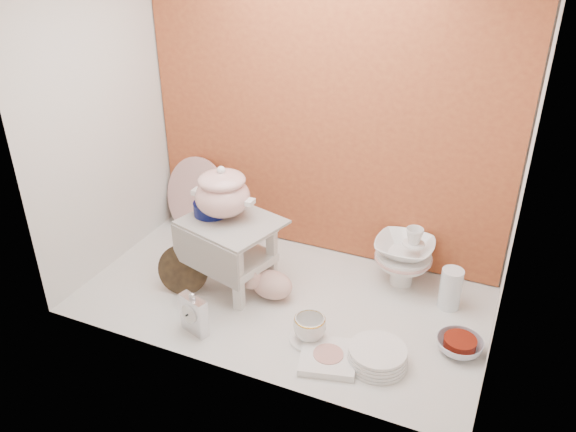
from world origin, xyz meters
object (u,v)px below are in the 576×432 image
(soup_tureen, at_px, (222,192))
(mantel_clock, at_px, (194,313))
(plush_pig, at_px, (272,284))
(dinner_plate_stack, at_px, (377,356))
(blue_white_vase, at_px, (217,217))
(gold_rim_teacup, at_px, (310,328))
(crystal_bowl, at_px, (459,346))
(porcelain_tower, at_px, (404,255))
(floral_platter, at_px, (196,196))
(step_stool, at_px, (233,254))

(soup_tureen, height_order, mantel_clock, soup_tureen)
(mantel_clock, xyz_separation_m, plush_pig, (0.19, 0.34, -0.02))
(mantel_clock, height_order, dinner_plate_stack, mantel_clock)
(soup_tureen, xyz_separation_m, blue_white_vase, (-0.25, 0.34, -0.35))
(mantel_clock, bearing_deg, soup_tureen, 117.44)
(blue_white_vase, xyz_separation_m, gold_rim_teacup, (0.77, -0.59, -0.05))
(gold_rim_teacup, bearing_deg, soup_tureen, 154.65)
(mantel_clock, distance_m, plush_pig, 0.40)
(crystal_bowl, xyz_separation_m, porcelain_tower, (-0.33, 0.38, 0.13))
(gold_rim_teacup, height_order, porcelain_tower, porcelain_tower)
(soup_tureen, xyz_separation_m, plush_pig, (0.25, -0.04, -0.39))
(floral_platter, bearing_deg, dinner_plate_stack, -27.81)
(plush_pig, relative_size, crystal_bowl, 1.33)
(blue_white_vase, bearing_deg, plush_pig, -37.32)
(crystal_bowl, bearing_deg, plush_pig, 178.34)
(blue_white_vase, bearing_deg, soup_tureen, -53.85)
(soup_tureen, relative_size, porcelain_tower, 0.93)
(floral_platter, relative_size, mantel_clock, 2.20)
(mantel_clock, bearing_deg, dinner_plate_stack, 27.59)
(gold_rim_teacup, bearing_deg, step_stool, 154.62)
(mantel_clock, relative_size, plush_pig, 0.78)
(step_stool, xyz_separation_m, mantel_clock, (0.01, -0.36, -0.08))
(floral_platter, bearing_deg, crystal_bowl, -16.20)
(floral_platter, height_order, porcelain_tower, floral_platter)
(mantel_clock, relative_size, dinner_plate_stack, 0.80)
(soup_tureen, height_order, blue_white_vase, soup_tureen)
(step_stool, distance_m, soup_tureen, 0.30)
(porcelain_tower, bearing_deg, step_stool, -154.74)
(porcelain_tower, bearing_deg, plush_pig, -145.21)
(crystal_bowl, bearing_deg, floral_platter, 163.80)
(crystal_bowl, bearing_deg, step_stool, 177.67)
(mantel_clock, relative_size, gold_rim_teacup, 1.45)
(crystal_bowl, bearing_deg, blue_white_vase, 163.05)
(plush_pig, xyz_separation_m, porcelain_tower, (0.51, 0.35, 0.08))
(step_stool, distance_m, blue_white_vase, 0.48)
(plush_pig, height_order, crystal_bowl, plush_pig)
(dinner_plate_stack, xyz_separation_m, porcelain_tower, (-0.05, 0.58, 0.12))
(step_stool, height_order, mantel_clock, step_stool)
(dinner_plate_stack, distance_m, crystal_bowl, 0.35)
(floral_platter, bearing_deg, mantel_clock, -59.48)
(gold_rim_teacup, xyz_separation_m, dinner_plate_stack, (0.29, -0.02, -0.03))
(blue_white_vase, relative_size, mantel_clock, 1.18)
(gold_rim_teacup, distance_m, crystal_bowl, 0.60)
(blue_white_vase, bearing_deg, porcelain_tower, -1.83)
(floral_platter, height_order, plush_pig, floral_platter)
(mantel_clock, height_order, gold_rim_teacup, mantel_clock)
(step_stool, distance_m, porcelain_tower, 0.78)
(plush_pig, distance_m, dinner_plate_stack, 0.60)
(gold_rim_teacup, bearing_deg, crystal_bowl, 17.31)
(soup_tureen, height_order, plush_pig, soup_tureen)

